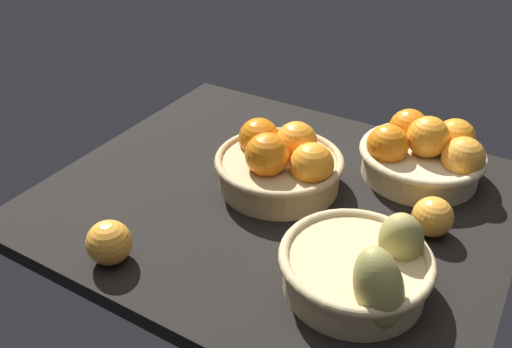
{
  "coord_description": "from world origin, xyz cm",
  "views": [
    {
      "loc": [
        38.7,
        -73.11,
        61.75
      ],
      "look_at": [
        -3.94,
        -1.13,
        7.0
      ],
      "focal_mm": 37.52,
      "sensor_mm": 36.0,
      "label": 1
    }
  ],
  "objects": [
    {
      "name": "basket_near_right_pears",
      "position": [
        22.54,
        -15.35,
        7.38
      ],
      "size": [
        22.88,
        22.88,
        13.93
      ],
      "color": "tan",
      "rests_on": "market_tray"
    },
    {
      "name": "basket_center",
      "position": [
        -1.18,
        3.31,
        7.97
      ],
      "size": [
        24.62,
        24.62,
        12.62
      ],
      "color": "tan",
      "rests_on": "market_tray"
    },
    {
      "name": "loose_orange_front_gap",
      "position": [
        27.96,
        3.43,
        6.46
      ],
      "size": [
        6.92,
        6.92,
        6.92
      ],
      "primitive_type": "sphere",
      "color": "#F49E33",
      "rests_on": "market_tray"
    },
    {
      "name": "market_tray",
      "position": [
        0.0,
        0.0,
        1.5
      ],
      "size": [
        84.0,
        72.0,
        3.0
      ],
      "primitive_type": "cube",
      "color": "black",
      "rests_on": "ground"
    },
    {
      "name": "loose_orange_back_gap",
      "position": [
        -14.13,
        -29.4,
        6.61
      ],
      "size": [
        7.23,
        7.23,
        7.23
      ],
      "primitive_type": "sphere",
      "color": "#F49E33",
      "rests_on": "market_tray"
    },
    {
      "name": "basket_far_right",
      "position": [
        21.19,
        20.85,
        7.99
      ],
      "size": [
        24.27,
        24.27,
        12.82
      ],
      "color": "#D3BC8C",
      "rests_on": "market_tray"
    }
  ]
}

